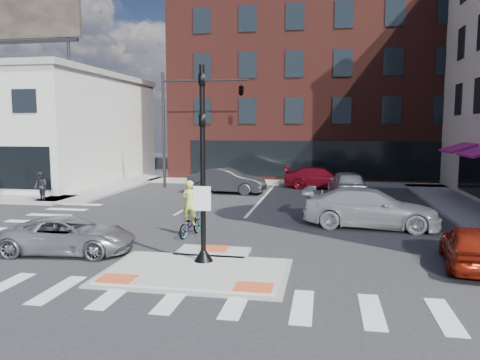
% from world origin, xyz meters
% --- Properties ---
extents(ground, '(120.00, 120.00, 0.00)m').
position_xyz_m(ground, '(0.00, 0.00, 0.00)').
color(ground, '#28282B').
rests_on(ground, ground).
extents(refuge_island, '(5.40, 4.65, 0.13)m').
position_xyz_m(refuge_island, '(0.00, -0.26, 0.05)').
color(refuge_island, gray).
rests_on(refuge_island, ground).
extents(sidewalk_nw, '(23.50, 20.50, 0.15)m').
position_xyz_m(sidewalk_nw, '(-16.76, 15.29, 0.08)').
color(sidewalk_nw, gray).
rests_on(sidewalk_nw, ground).
extents(sidewalk_e, '(3.00, 24.00, 0.15)m').
position_xyz_m(sidewalk_e, '(10.80, 10.00, 0.07)').
color(sidewalk_e, gray).
rests_on(sidewalk_e, ground).
extents(sidewalk_n, '(26.00, 3.00, 0.15)m').
position_xyz_m(sidewalk_n, '(3.00, 22.00, 0.07)').
color(sidewalk_n, gray).
rests_on(sidewalk_n, ground).
extents(building_n, '(24.40, 18.40, 15.50)m').
position_xyz_m(building_n, '(3.00, 31.99, 7.80)').
color(building_n, '#4B1D17').
rests_on(building_n, ground).
extents(building_far_left, '(10.00, 12.00, 10.00)m').
position_xyz_m(building_far_left, '(-4.00, 52.00, 5.00)').
color(building_far_left, slate).
rests_on(building_far_left, ground).
extents(building_far_right, '(12.00, 12.00, 12.00)m').
position_xyz_m(building_far_right, '(9.00, 54.00, 6.00)').
color(building_far_right, brown).
rests_on(building_far_right, ground).
extents(signal_pole, '(0.60, 0.60, 5.98)m').
position_xyz_m(signal_pole, '(0.00, 0.40, 2.36)').
color(signal_pole, black).
rests_on(signal_pole, refuge_island).
extents(mast_arm_signal, '(6.10, 2.24, 8.00)m').
position_xyz_m(mast_arm_signal, '(-3.47, 18.00, 6.21)').
color(mast_arm_signal, black).
rests_on(mast_arm_signal, ground).
extents(silver_suv, '(4.61, 2.47, 1.23)m').
position_xyz_m(silver_suv, '(-4.85, 0.89, 0.62)').
color(silver_suv, '#9EA0A5').
rests_on(silver_suv, ground).
extents(red_sedan, '(2.07, 4.04, 1.31)m').
position_xyz_m(red_sedan, '(8.08, 1.58, 0.66)').
color(red_sedan, maroon).
rests_on(red_sedan, ground).
extents(white_pickup, '(5.87, 2.87, 1.64)m').
position_xyz_m(white_pickup, '(5.60, 7.00, 0.82)').
color(white_pickup, silver).
rests_on(white_pickup, ground).
extents(bg_car_dark, '(5.11, 2.20, 1.64)m').
position_xyz_m(bg_car_dark, '(-2.58, 15.98, 0.82)').
color(bg_car_dark, '#2A292F').
rests_on(bg_car_dark, ground).
extents(bg_car_silver, '(2.48, 5.03, 1.65)m').
position_xyz_m(bg_car_silver, '(5.00, 15.61, 0.82)').
color(bg_car_silver, '#ADB0B4').
rests_on(bg_car_silver, ground).
extents(bg_car_red, '(5.10, 2.14, 1.47)m').
position_xyz_m(bg_car_red, '(3.36, 19.53, 0.74)').
color(bg_car_red, maroon).
rests_on(bg_car_red, ground).
extents(cyclist, '(0.92, 1.83, 2.21)m').
position_xyz_m(cyclist, '(-1.50, 4.03, 0.74)').
color(cyclist, '#3F3F44').
rests_on(cyclist, ground).
extents(pedestrian_a, '(0.99, 0.92, 1.62)m').
position_xyz_m(pedestrian_a, '(-12.00, 10.17, 0.96)').
color(pedestrian_a, '#232227').
rests_on(pedestrian_a, sidewalk_nw).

